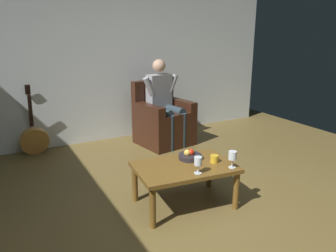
% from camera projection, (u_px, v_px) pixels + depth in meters
% --- Properties ---
extents(ground_plane, '(7.25, 7.25, 0.00)m').
position_uv_depth(ground_plane, '(211.00, 235.00, 2.92)').
color(ground_plane, brown).
extents(wall_back, '(6.19, 0.06, 2.73)m').
position_uv_depth(wall_back, '(99.00, 55.00, 5.12)').
color(wall_back, silver).
rests_on(wall_back, ground).
extents(armchair, '(0.84, 0.83, 0.98)m').
position_uv_depth(armchair, '(163.00, 122.00, 5.21)').
color(armchair, '#341B10').
rests_on(armchair, ground).
extents(person_seated, '(0.65, 0.63, 1.31)m').
position_uv_depth(person_seated, '(164.00, 100.00, 5.08)').
color(person_seated, '#93949A').
rests_on(person_seated, ground).
extents(coffee_table, '(1.04, 0.74, 0.43)m').
position_uv_depth(coffee_table, '(185.00, 171.00, 3.33)').
color(coffee_table, brown).
rests_on(coffee_table, ground).
extents(guitar, '(0.40, 0.25, 1.00)m').
position_uv_depth(guitar, '(34.00, 139.00, 4.77)').
color(guitar, '#BB8038').
rests_on(guitar, ground).
extents(wine_glass_near, '(0.07, 0.07, 0.16)m').
position_uv_depth(wine_glass_near, '(198.00, 162.00, 3.09)').
color(wine_glass_near, silver).
rests_on(wine_glass_near, coffee_table).
extents(wine_glass_far, '(0.08, 0.08, 0.17)m').
position_uv_depth(wine_glass_far, '(233.00, 156.00, 3.22)').
color(wine_glass_far, silver).
rests_on(wine_glass_far, coffee_table).
extents(fruit_bowl, '(0.24, 0.24, 0.11)m').
position_uv_depth(fruit_bowl, '(190.00, 156.00, 3.46)').
color(fruit_bowl, '#282227').
rests_on(fruit_bowl, coffee_table).
extents(candle_jar, '(0.08, 0.08, 0.07)m').
position_uv_depth(candle_jar, '(214.00, 159.00, 3.38)').
color(candle_jar, gold).
rests_on(candle_jar, coffee_table).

